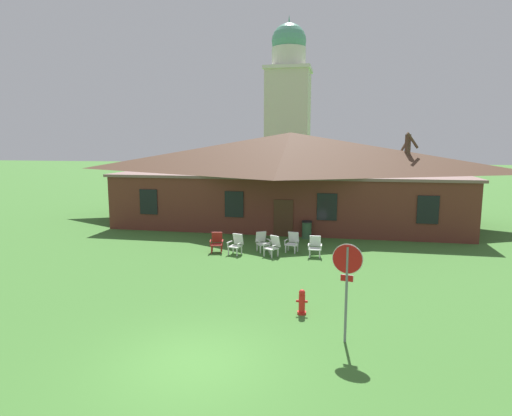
{
  "coord_description": "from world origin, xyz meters",
  "views": [
    {
      "loc": [
        3.33,
        -9.27,
        5.3
      ],
      "look_at": [
        -0.22,
        8.81,
        2.47
      ],
      "focal_mm": 30.37,
      "sensor_mm": 36.0,
      "label": 1
    }
  ],
  "objects_px": {
    "lawn_chair_left_end": "(262,241)",
    "lawn_chair_right_end": "(292,242)",
    "lawn_chair_middle": "(273,246)",
    "lawn_chair_near_door": "(236,244)",
    "fire_hydrant": "(302,302)",
    "lawn_chair_by_porch": "(217,242)",
    "lawn_chair_far_side": "(315,246)",
    "stop_sign": "(347,273)",
    "trash_bin": "(307,230)"
  },
  "relations": [
    {
      "from": "lawn_chair_middle",
      "to": "trash_bin",
      "type": "distance_m",
      "value": 4.25
    },
    {
      "from": "lawn_chair_middle",
      "to": "lawn_chair_near_door",
      "type": "bearing_deg",
      "value": 178.2
    },
    {
      "from": "lawn_chair_left_end",
      "to": "lawn_chair_right_end",
      "type": "relative_size",
      "value": 1.0
    },
    {
      "from": "lawn_chair_near_door",
      "to": "lawn_chair_left_end",
      "type": "relative_size",
      "value": 1.0
    },
    {
      "from": "stop_sign",
      "to": "lawn_chair_middle",
      "type": "bearing_deg",
      "value": 111.38
    },
    {
      "from": "lawn_chair_by_porch",
      "to": "lawn_chair_far_side",
      "type": "xyz_separation_m",
      "value": [
        4.73,
        0.08,
        0.0
      ]
    },
    {
      "from": "stop_sign",
      "to": "lawn_chair_middle",
      "type": "relative_size",
      "value": 2.81
    },
    {
      "from": "lawn_chair_right_end",
      "to": "trash_bin",
      "type": "height_order",
      "value": "trash_bin"
    },
    {
      "from": "lawn_chair_near_door",
      "to": "trash_bin",
      "type": "bearing_deg",
      "value": 52.81
    },
    {
      "from": "lawn_chair_left_end",
      "to": "lawn_chair_right_end",
      "type": "height_order",
      "value": "same"
    },
    {
      "from": "lawn_chair_left_end",
      "to": "lawn_chair_far_side",
      "type": "relative_size",
      "value": 1.0
    },
    {
      "from": "lawn_chair_middle",
      "to": "lawn_chair_far_side",
      "type": "height_order",
      "value": "same"
    },
    {
      "from": "lawn_chair_near_door",
      "to": "lawn_chair_middle",
      "type": "distance_m",
      "value": 1.77
    },
    {
      "from": "trash_bin",
      "to": "lawn_chair_right_end",
      "type": "bearing_deg",
      "value": -98.32
    },
    {
      "from": "lawn_chair_left_end",
      "to": "lawn_chair_middle",
      "type": "distance_m",
      "value": 1.01
    },
    {
      "from": "lawn_chair_near_door",
      "to": "lawn_chair_left_end",
      "type": "height_order",
      "value": "same"
    },
    {
      "from": "lawn_chair_by_porch",
      "to": "fire_hydrant",
      "type": "bearing_deg",
      "value": -55.49
    },
    {
      "from": "lawn_chair_far_side",
      "to": "trash_bin",
      "type": "relative_size",
      "value": 0.98
    },
    {
      "from": "lawn_chair_near_door",
      "to": "lawn_chair_by_porch",
      "type": "bearing_deg",
      "value": 169.19
    },
    {
      "from": "lawn_chair_middle",
      "to": "fire_hydrant",
      "type": "xyz_separation_m",
      "value": [
        1.96,
        -6.66,
        -0.12
      ]
    },
    {
      "from": "lawn_chair_middle",
      "to": "lawn_chair_by_porch",
      "type": "bearing_deg",
      "value": 174.87
    },
    {
      "from": "lawn_chair_by_porch",
      "to": "fire_hydrant",
      "type": "distance_m",
      "value": 8.39
    },
    {
      "from": "lawn_chair_left_end",
      "to": "lawn_chair_right_end",
      "type": "bearing_deg",
      "value": 7.49
    },
    {
      "from": "lawn_chair_middle",
      "to": "trash_bin",
      "type": "xyz_separation_m",
      "value": [
        1.27,
        4.06,
        -0.0
      ]
    },
    {
      "from": "lawn_chair_right_end",
      "to": "lawn_chair_far_side",
      "type": "xyz_separation_m",
      "value": [
        1.13,
        -0.64,
        0.0
      ]
    },
    {
      "from": "trash_bin",
      "to": "lawn_chair_left_end",
      "type": "bearing_deg",
      "value": -120.28
    },
    {
      "from": "lawn_chair_far_side",
      "to": "fire_hydrant",
      "type": "distance_m",
      "value": 6.99
    },
    {
      "from": "fire_hydrant",
      "to": "trash_bin",
      "type": "bearing_deg",
      "value": 93.71
    },
    {
      "from": "lawn_chair_near_door",
      "to": "lawn_chair_left_end",
      "type": "distance_m",
      "value": 1.34
    },
    {
      "from": "lawn_chair_left_end",
      "to": "lawn_chair_far_side",
      "type": "distance_m",
      "value": 2.63
    },
    {
      "from": "lawn_chair_far_side",
      "to": "fire_hydrant",
      "type": "bearing_deg",
      "value": -89.85
    },
    {
      "from": "lawn_chair_near_door",
      "to": "lawn_chair_left_end",
      "type": "bearing_deg",
      "value": 32.88
    },
    {
      "from": "stop_sign",
      "to": "trash_bin",
      "type": "bearing_deg",
      "value": 99.16
    },
    {
      "from": "stop_sign",
      "to": "lawn_chair_middle",
      "type": "distance_m",
      "value": 9.07
    },
    {
      "from": "lawn_chair_by_porch",
      "to": "lawn_chair_near_door",
      "type": "height_order",
      "value": "same"
    },
    {
      "from": "lawn_chair_left_end",
      "to": "lawn_chair_middle",
      "type": "relative_size",
      "value": 1.0
    },
    {
      "from": "stop_sign",
      "to": "lawn_chair_left_end",
      "type": "xyz_separation_m",
      "value": [
        -3.91,
        9.12,
        -1.41
      ]
    },
    {
      "from": "lawn_chair_near_door",
      "to": "lawn_chair_middle",
      "type": "xyz_separation_m",
      "value": [
        1.77,
        -0.06,
        0.0
      ]
    },
    {
      "from": "lawn_chair_far_side",
      "to": "stop_sign",
      "type": "bearing_deg",
      "value": -81.33
    },
    {
      "from": "lawn_chair_near_door",
      "to": "lawn_chair_right_end",
      "type": "xyz_separation_m",
      "value": [
        2.58,
        0.92,
        0.0
      ]
    },
    {
      "from": "lawn_chair_right_end",
      "to": "fire_hydrant",
      "type": "distance_m",
      "value": 7.72
    },
    {
      "from": "lawn_chair_near_door",
      "to": "lawn_chair_far_side",
      "type": "relative_size",
      "value": 1.0
    },
    {
      "from": "lawn_chair_right_end",
      "to": "fire_hydrant",
      "type": "relative_size",
      "value": 1.21
    },
    {
      "from": "fire_hydrant",
      "to": "lawn_chair_middle",
      "type": "bearing_deg",
      "value": 106.41
    },
    {
      "from": "fire_hydrant",
      "to": "lawn_chair_by_porch",
      "type": "bearing_deg",
      "value": 124.51
    },
    {
      "from": "lawn_chair_near_door",
      "to": "stop_sign",
      "type": "bearing_deg",
      "value": -59.06
    },
    {
      "from": "lawn_chair_middle",
      "to": "lawn_chair_far_side",
      "type": "relative_size",
      "value": 1.0
    },
    {
      "from": "lawn_chair_near_door",
      "to": "lawn_chair_far_side",
      "type": "xyz_separation_m",
      "value": [
        3.71,
        0.27,
        0.0
      ]
    },
    {
      "from": "lawn_chair_far_side",
      "to": "lawn_chair_by_porch",
      "type": "bearing_deg",
      "value": -179.05
    },
    {
      "from": "lawn_chair_middle",
      "to": "lawn_chair_far_side",
      "type": "distance_m",
      "value": 1.97
    }
  ]
}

